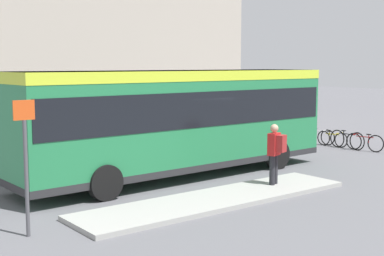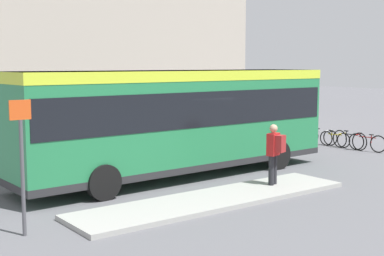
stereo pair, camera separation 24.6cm
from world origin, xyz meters
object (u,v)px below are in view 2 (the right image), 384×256
(pedestrian_waiting, at_px, (275,150))
(bicycle_black, at_px, (349,140))
(bicycle_yellow, at_px, (335,139))
(potted_planter_far_side, at_px, (127,146))
(platform_sign, at_px, (22,161))
(potted_planter_near_shelter, at_px, (205,139))
(city_bus, at_px, (178,115))
(bicycle_red, at_px, (367,142))
(bicycle_white, at_px, (321,136))

(pedestrian_waiting, relative_size, bicycle_black, 0.97)
(bicycle_yellow, bearing_deg, bicycle_black, -7.28)
(potted_planter_far_side, xyz_separation_m, platform_sign, (-5.60, -5.48, 0.88))
(bicycle_yellow, xyz_separation_m, potted_planter_near_shelter, (-6.01, 1.38, 0.34))
(platform_sign, bearing_deg, city_bus, 25.91)
(bicycle_red, relative_size, potted_planter_far_side, 1.27)
(potted_planter_far_side, relative_size, platform_sign, 0.46)
(pedestrian_waiting, bearing_deg, potted_planter_far_side, -3.86)
(pedestrian_waiting, bearing_deg, platform_sign, 69.90)
(platform_sign, bearing_deg, potted_planter_far_side, 44.39)
(potted_planter_far_side, bearing_deg, potted_planter_near_shelter, -4.48)
(bicycle_yellow, bearing_deg, pedestrian_waiting, -66.74)
(bicycle_red, height_order, platform_sign, platform_sign)
(bicycle_white, bearing_deg, potted_planter_far_side, -102.57)
(bicycle_white, height_order, platform_sign, platform_sign)
(city_bus, bearing_deg, bicycle_black, -0.71)
(bicycle_red, relative_size, bicycle_yellow, 1.09)
(bicycle_red, height_order, bicycle_black, bicycle_black)
(bicycle_black, bearing_deg, potted_planter_near_shelter, -106.98)
(pedestrian_waiting, distance_m, bicycle_black, 8.38)
(bicycle_black, xyz_separation_m, bicycle_yellow, (0.05, 0.79, -0.05))
(pedestrian_waiting, bearing_deg, bicycle_yellow, -81.84)
(bicycle_red, bearing_deg, potted_planter_far_side, 63.56)
(city_bus, bearing_deg, bicycle_red, -5.75)
(bicycle_white, bearing_deg, platform_sign, -80.12)
(city_bus, distance_m, bicycle_red, 9.12)
(platform_sign, bearing_deg, pedestrian_waiting, -1.10)
(bicycle_red, xyz_separation_m, bicycle_black, (-0.09, 0.79, 0.03))
(bicycle_red, distance_m, bicycle_yellow, 1.58)
(city_bus, relative_size, potted_planter_near_shelter, 8.33)
(bicycle_red, bearing_deg, bicycle_black, -0.66)
(bicycle_yellow, xyz_separation_m, platform_sign, (-14.88, -3.85, 1.23))
(city_bus, relative_size, bicycle_black, 6.08)
(potted_planter_far_side, bearing_deg, bicycle_red, -18.99)
(bicycle_red, distance_m, potted_planter_far_side, 9.87)
(bicycle_red, height_order, bicycle_white, bicycle_red)
(city_bus, relative_size, bicycle_yellow, 7.13)
(pedestrian_waiting, bearing_deg, bicycle_white, -77.57)
(city_bus, height_order, bicycle_black, city_bus)
(bicycle_black, xyz_separation_m, potted_planter_far_side, (-9.24, 2.42, 0.29))
(bicycle_red, bearing_deg, pedestrian_waiting, 99.69)
(bicycle_red, bearing_deg, bicycle_white, -7.34)
(bicycle_white, bearing_deg, bicycle_black, -10.62)
(bicycle_black, relative_size, potted_planter_near_shelter, 1.37)
(city_bus, distance_m, potted_planter_far_side, 2.89)
(bicycle_white, xyz_separation_m, platform_sign, (-14.93, -4.63, 1.20))
(bicycle_black, height_order, potted_planter_far_side, potted_planter_far_side)
(potted_planter_near_shelter, bearing_deg, platform_sign, -149.50)
(bicycle_yellow, xyz_separation_m, potted_planter_far_side, (-9.28, 1.64, 0.35))
(bicycle_black, height_order, platform_sign, platform_sign)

